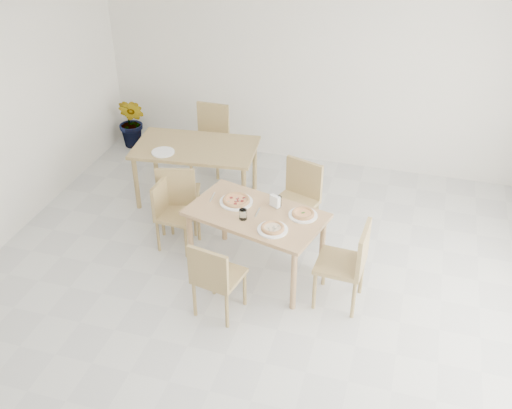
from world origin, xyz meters
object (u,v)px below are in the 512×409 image
(plate_mushroom, at_px, (273,230))
(chair_west, at_px, (171,209))
(pizza_pepperoni, at_px, (236,200))
(chair_north, at_px, (298,195))
(potted_plant, at_px, (132,122))
(chair_east, at_px, (349,260))
(plate_empty, at_px, (163,152))
(pizza_mushroom, at_px, (273,228))
(tumbler_b, at_px, (278,201))
(pizza_margherita, at_px, (303,213))
(plate_margherita, at_px, (303,215))
(napkin_holder, at_px, (275,202))
(chair_back_s, at_px, (178,193))
(second_table, at_px, (196,152))
(chair_south, at_px, (215,275))
(chair_back_n, at_px, (211,133))
(tumbler_a, at_px, (243,214))
(main_table, at_px, (256,220))
(plate_pepperoni, at_px, (236,202))

(plate_mushroom, bearing_deg, chair_west, 160.42)
(plate_mushroom, height_order, pizza_pepperoni, pizza_pepperoni)
(chair_north, relative_size, potted_plant, 1.18)
(chair_east, xyz_separation_m, plate_empty, (-2.46, 1.19, 0.22))
(pizza_mushroom, bearing_deg, tumbler_b, 98.18)
(pizza_margherita, bearing_deg, plate_mushroom, -124.82)
(chair_east, height_order, plate_empty, chair_east)
(chair_west, xyz_separation_m, plate_margherita, (1.53, -0.13, 0.29))
(chair_west, bearing_deg, pizza_pepperoni, -92.16)
(napkin_holder, bearing_deg, chair_back_s, -167.13)
(second_table, bearing_deg, chair_west, -91.14)
(plate_empty, height_order, potted_plant, potted_plant)
(chair_south, xyz_separation_m, pizza_margherita, (0.66, 0.85, 0.29))
(chair_south, distance_m, napkin_holder, 1.05)
(napkin_holder, xyz_separation_m, plate_empty, (-1.60, 0.79, -0.06))
(plate_margherita, xyz_separation_m, second_table, (-1.61, 1.15, -0.09))
(chair_north, distance_m, chair_back_n, 1.97)
(plate_margherita, height_order, pizza_margherita, pizza_margherita)
(potted_plant, bearing_deg, pizza_mushroom, -42.55)
(tumbler_a, bearing_deg, chair_back_n, 117.73)
(chair_north, relative_size, chair_east, 1.01)
(tumbler_a, bearing_deg, main_table, 55.93)
(chair_west, relative_size, plate_empty, 2.93)
(chair_east, bearing_deg, napkin_holder, -111.32)
(plate_mushroom, bearing_deg, chair_east, 1.43)
(chair_east, height_order, chair_back_s, chair_east)
(main_table, xyz_separation_m, chair_north, (0.27, 0.79, -0.12))
(plate_mushroom, distance_m, chair_back_s, 1.53)
(pizza_margherita, xyz_separation_m, plate_empty, (-1.92, 0.87, -0.02))
(tumbler_a, xyz_separation_m, tumbler_b, (0.27, 0.34, -0.00))
(chair_south, xyz_separation_m, plate_pepperoni, (-0.07, 0.91, 0.26))
(chair_back_n, height_order, plate_empty, chair_back_n)
(chair_south, xyz_separation_m, plate_mushroom, (0.43, 0.52, 0.26))
(plate_empty, bearing_deg, pizza_margherita, -24.49)
(chair_north, distance_m, potted_plant, 3.24)
(main_table, distance_m, napkin_holder, 0.27)
(plate_mushroom, relative_size, tumbler_b, 2.84)
(tumbler_b, distance_m, plate_empty, 1.79)
(chair_north, height_order, chair_back_n, chair_north)
(second_table, height_order, plate_empty, plate_empty)
(plate_pepperoni, relative_size, tumbler_a, 3.26)
(chair_back_n, distance_m, potted_plant, 1.37)
(chair_south, height_order, plate_pepperoni, chair_south)
(plate_margherita, distance_m, tumbler_a, 0.61)
(chair_west, relative_size, pizza_margherita, 2.73)
(plate_margherita, distance_m, plate_pepperoni, 0.73)
(plate_margherita, distance_m, plate_empty, 2.11)
(chair_north, distance_m, plate_empty, 1.74)
(plate_mushroom, bearing_deg, napkin_holder, 101.73)
(plate_mushroom, xyz_separation_m, pizza_mushroom, (0.00, 0.00, 0.02))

